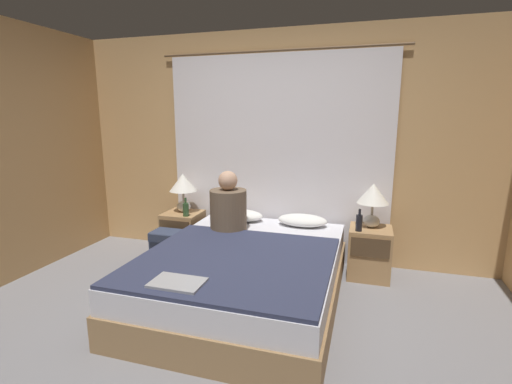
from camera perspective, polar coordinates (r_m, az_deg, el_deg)
The scene contains 16 objects.
ground_plane at distance 2.92m, azimuth -5.82°, elevation -21.70°, with size 16.00×16.00×0.00m, color gray.
wall_back at distance 4.16m, azimuth 3.39°, elevation 6.82°, with size 4.75×0.06×2.50m.
curtain_panel at distance 4.11m, azimuth 3.16°, elevation 5.17°, with size 2.65×0.02×2.28m.
bed at distance 3.33m, azimuth -1.59°, elevation -12.66°, with size 1.58×2.07×0.46m.
nightstand_left at distance 4.41m, azimuth -11.13°, elevation -6.29°, with size 0.41×0.41×0.51m.
nightstand_right at distance 3.93m, azimuth 17.05°, elevation -8.88°, with size 0.41×0.41×0.51m.
lamp_left at distance 4.31m, azimuth -11.16°, elevation 0.93°, with size 0.31×0.31×0.44m.
lamp_right at distance 3.82m, azimuth 17.55°, elevation -0.80°, with size 0.31×0.31×0.44m.
pillow_left at distance 4.10m, azimuth -2.48°, elevation -3.59°, with size 0.51×0.30×0.12m.
pillow_right at distance 3.93m, azimuth 7.16°, elevation -4.34°, with size 0.51×0.30×0.12m.
blanket_on_bed at distance 2.99m, azimuth -3.34°, elevation -10.42°, with size 1.52×1.45×0.03m.
person_left_in_bed at distance 3.72m, azimuth -4.28°, elevation -2.32°, with size 0.37×0.37×0.61m.
beer_bottle_on_left_stand at distance 4.17m, azimuth -10.74°, elevation -2.61°, with size 0.07×0.07×0.21m.
beer_bottle_on_right_stand at distance 3.71m, azimuth 15.57°, elevation -4.53°, with size 0.06×0.06×0.22m.
laptop_on_bed at distance 2.62m, azimuth -11.99°, elevation -13.49°, with size 0.36×0.23×0.02m.
backpack_on_floor at distance 4.10m, azimuth -13.59°, elevation -8.24°, with size 0.29×0.26×0.41m.
Camera 1 is at (0.97, -2.24, 1.61)m, focal length 26.00 mm.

